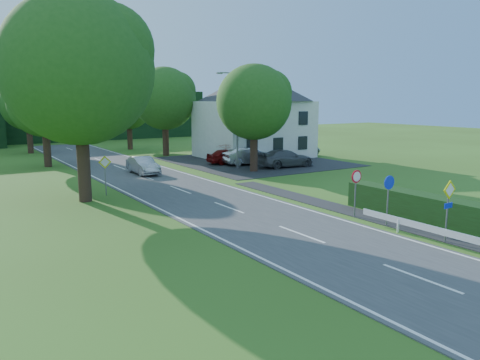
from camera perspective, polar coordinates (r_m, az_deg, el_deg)
road at (r=26.91m, az=-3.61°, el=-2.59°), size 7.00×80.00×0.04m
parking_pad at (r=44.06m, az=1.76°, el=2.27°), size 14.00×16.00×0.04m
line_edge_left at (r=25.52m, az=-10.00°, el=-3.35°), size 0.12×80.00×0.01m
line_edge_right at (r=28.59m, az=2.08°, el=-1.79°), size 0.12×80.00×0.01m
line_centre at (r=26.91m, az=-3.61°, el=-2.54°), size 0.12×80.00×0.01m
tree_main at (r=27.81m, az=-18.94°, el=9.35°), size 9.40×9.40×11.64m
tree_left_far at (r=43.69m, az=-22.70°, el=7.09°), size 7.00×7.00×8.58m
tree_right_far at (r=49.14m, az=-9.14°, el=8.23°), size 7.40×7.40×9.09m
tree_left_back at (r=55.62m, az=-24.41°, el=7.13°), size 6.60×6.60×8.07m
tree_right_back at (r=56.24m, az=-13.38°, el=7.49°), size 6.20×6.20×7.56m
tree_right_mid at (r=37.61m, az=1.72°, el=7.51°), size 7.00×7.00×8.58m
treeline_right at (r=72.07m, az=-16.16°, el=7.60°), size 30.00×5.00×7.00m
house_white at (r=47.31m, az=1.72°, el=8.12°), size 10.60×8.40×8.60m
streetlight at (r=39.03m, az=-0.49°, el=7.86°), size 2.03×0.18×8.00m
sign_priority_right at (r=20.68m, az=24.08°, el=-2.19°), size 0.78×0.09×2.59m
sign_roundabout at (r=22.44m, az=17.66°, el=-1.23°), size 0.64×0.08×2.37m
sign_speed_limit at (r=23.71m, az=13.98°, el=-0.25°), size 0.64×0.11×2.37m
sign_priority_left at (r=29.43m, az=-16.13°, el=1.47°), size 0.78×0.09×2.44m
moving_car at (r=37.21m, az=-11.74°, el=1.76°), size 1.47×4.11×1.35m
motorcycle at (r=39.07m, az=-11.32°, el=1.83°), size 0.63×1.75×0.92m
parked_car_red at (r=42.45m, az=-1.36°, el=2.96°), size 4.13×1.83×1.38m
parked_car_silver_a at (r=41.73m, az=1.09°, el=2.95°), size 4.84×2.19×1.54m
parked_car_grey at (r=40.50m, az=5.59°, el=2.65°), size 5.24×2.47×1.48m
parked_car_silver_b at (r=48.37m, az=6.97°, el=3.77°), size 5.29×2.52×1.46m
parasol at (r=41.88m, az=-1.69°, el=3.18°), size 2.13×2.17×1.85m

